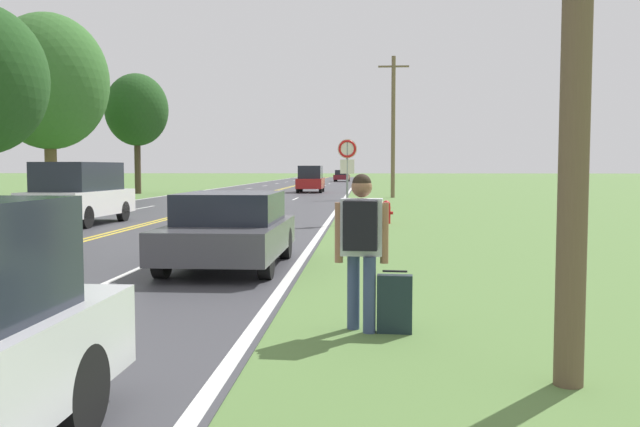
{
  "coord_description": "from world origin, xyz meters",
  "views": [
    {
      "loc": [
        6.88,
        -3.63,
        1.79
      ],
      "look_at": [
        6.05,
        8.61,
        0.95
      ],
      "focal_mm": 38.0,
      "sensor_mm": 36.0,
      "label": 1
    }
  ],
  "objects_px": {
    "suitcase": "(395,304)",
    "car_maroon_sedan_receding": "(342,176)",
    "traffic_sign": "(347,160)",
    "tree_right_cluster": "(49,82)",
    "car_red_van_mid_far": "(311,179)",
    "tree_left_verge": "(137,110)",
    "car_white_suv_mid_near": "(79,193)",
    "hitchhiker_person": "(361,236)",
    "car_dark_grey_sedan_approaching": "(230,229)",
    "fire_hydrant": "(386,212)"
  },
  "relations": [
    {
      "from": "suitcase",
      "to": "car_maroon_sedan_receding",
      "type": "xyz_separation_m",
      "value": [
        -3.34,
        78.01,
        0.43
      ]
    },
    {
      "from": "traffic_sign",
      "to": "tree_right_cluster",
      "type": "height_order",
      "value": "tree_right_cluster"
    },
    {
      "from": "car_red_van_mid_far",
      "to": "car_maroon_sedan_receding",
      "type": "distance_m",
      "value": 37.14
    },
    {
      "from": "tree_left_verge",
      "to": "car_white_suv_mid_near",
      "type": "xyz_separation_m",
      "value": [
        6.59,
        -24.68,
        -4.65
      ]
    },
    {
      "from": "traffic_sign",
      "to": "tree_right_cluster",
      "type": "distance_m",
      "value": 25.01
    },
    {
      "from": "hitchhiker_person",
      "to": "car_dark_grey_sedan_approaching",
      "type": "relative_size",
      "value": 0.43
    },
    {
      "from": "traffic_sign",
      "to": "car_white_suv_mid_near",
      "type": "xyz_separation_m",
      "value": [
        -8.34,
        -0.55,
        -1.01
      ]
    },
    {
      "from": "fire_hydrant",
      "to": "car_dark_grey_sedan_approaching",
      "type": "distance_m",
      "value": 10.17
    },
    {
      "from": "suitcase",
      "to": "traffic_sign",
      "type": "height_order",
      "value": "traffic_sign"
    },
    {
      "from": "suitcase",
      "to": "tree_left_verge",
      "type": "distance_m",
      "value": 41.45
    },
    {
      "from": "suitcase",
      "to": "car_red_van_mid_far",
      "type": "xyz_separation_m",
      "value": [
        -4.25,
        40.88,
        0.67
      ]
    },
    {
      "from": "hitchhiker_person",
      "to": "suitcase",
      "type": "xyz_separation_m",
      "value": [
        0.36,
        -0.03,
        -0.74
      ]
    },
    {
      "from": "tree_right_cluster",
      "to": "car_maroon_sedan_receding",
      "type": "height_order",
      "value": "tree_right_cluster"
    },
    {
      "from": "suitcase",
      "to": "car_white_suv_mid_near",
      "type": "height_order",
      "value": "car_white_suv_mid_near"
    },
    {
      "from": "suitcase",
      "to": "fire_hydrant",
      "type": "distance_m",
      "value": 14.34
    },
    {
      "from": "car_red_van_mid_far",
      "to": "tree_left_verge",
      "type": "bearing_deg",
      "value": -75.97
    },
    {
      "from": "hitchhiker_person",
      "to": "tree_left_verge",
      "type": "relative_size",
      "value": 0.21
    },
    {
      "from": "tree_right_cluster",
      "to": "car_maroon_sedan_receding",
      "type": "bearing_deg",
      "value": 72.11
    },
    {
      "from": "hitchhiker_person",
      "to": "suitcase",
      "type": "distance_m",
      "value": 0.82
    },
    {
      "from": "car_white_suv_mid_near",
      "to": "car_red_van_mid_far",
      "type": "distance_m",
      "value": 28.07
    },
    {
      "from": "tree_left_verge",
      "to": "tree_right_cluster",
      "type": "height_order",
      "value": "tree_right_cluster"
    },
    {
      "from": "car_maroon_sedan_receding",
      "to": "traffic_sign",
      "type": "bearing_deg",
      "value": 4.89
    },
    {
      "from": "tree_right_cluster",
      "to": "car_red_van_mid_far",
      "type": "bearing_deg",
      "value": 34.94
    },
    {
      "from": "car_dark_grey_sedan_approaching",
      "to": "car_maroon_sedan_receding",
      "type": "bearing_deg",
      "value": -179.29
    },
    {
      "from": "suitcase",
      "to": "car_maroon_sedan_receding",
      "type": "relative_size",
      "value": 0.16
    },
    {
      "from": "tree_left_verge",
      "to": "car_red_van_mid_far",
      "type": "xyz_separation_m",
      "value": [
        11.58,
        2.95,
        -4.67
      ]
    },
    {
      "from": "car_dark_grey_sedan_approaching",
      "to": "car_white_suv_mid_near",
      "type": "distance_m",
      "value": 10.79
    },
    {
      "from": "tree_right_cluster",
      "to": "car_maroon_sedan_receding",
      "type": "relative_size",
      "value": 2.5
    },
    {
      "from": "tree_left_verge",
      "to": "car_red_van_mid_far",
      "type": "relative_size",
      "value": 1.94
    },
    {
      "from": "traffic_sign",
      "to": "car_maroon_sedan_receding",
      "type": "xyz_separation_m",
      "value": [
        -2.44,
        64.21,
        -1.27
      ]
    },
    {
      "from": "suitcase",
      "to": "car_white_suv_mid_near",
      "type": "distance_m",
      "value": 16.17
    },
    {
      "from": "traffic_sign",
      "to": "tree_left_verge",
      "type": "relative_size",
      "value": 0.33
    },
    {
      "from": "traffic_sign",
      "to": "car_red_van_mid_far",
      "type": "xyz_separation_m",
      "value": [
        -3.36,
        27.08,
        -1.03
      ]
    },
    {
      "from": "tree_left_verge",
      "to": "car_white_suv_mid_near",
      "type": "distance_m",
      "value": 25.97
    },
    {
      "from": "suitcase",
      "to": "car_maroon_sedan_receding",
      "type": "bearing_deg",
      "value": 6.23
    },
    {
      "from": "car_white_suv_mid_near",
      "to": "car_dark_grey_sedan_approaching",
      "type": "bearing_deg",
      "value": -140.46
    },
    {
      "from": "fire_hydrant",
      "to": "traffic_sign",
      "type": "xyz_separation_m",
      "value": [
        -1.23,
        -0.54,
        1.64
      ]
    },
    {
      "from": "tree_left_verge",
      "to": "tree_right_cluster",
      "type": "relative_size",
      "value": 0.77
    },
    {
      "from": "car_dark_grey_sedan_approaching",
      "to": "car_maroon_sedan_receding",
      "type": "distance_m",
      "value": 73.37
    },
    {
      "from": "car_dark_grey_sedan_approaching",
      "to": "car_white_suv_mid_near",
      "type": "relative_size",
      "value": 0.9
    },
    {
      "from": "fire_hydrant",
      "to": "traffic_sign",
      "type": "bearing_deg",
      "value": -156.46
    },
    {
      "from": "traffic_sign",
      "to": "car_maroon_sedan_receding",
      "type": "bearing_deg",
      "value": 92.18
    },
    {
      "from": "suitcase",
      "to": "tree_right_cluster",
      "type": "distance_m",
      "value": 36.59
    },
    {
      "from": "car_white_suv_mid_near",
      "to": "car_red_van_mid_far",
      "type": "xyz_separation_m",
      "value": [
        4.99,
        27.63,
        -0.02
      ]
    },
    {
      "from": "car_dark_grey_sedan_approaching",
      "to": "car_red_van_mid_far",
      "type": "height_order",
      "value": "car_red_van_mid_far"
    },
    {
      "from": "car_red_van_mid_far",
      "to": "car_maroon_sedan_receding",
      "type": "xyz_separation_m",
      "value": [
        0.91,
        37.13,
        -0.24
      ]
    },
    {
      "from": "suitcase",
      "to": "traffic_sign",
      "type": "distance_m",
      "value": 13.93
    },
    {
      "from": "fire_hydrant",
      "to": "tree_left_verge",
      "type": "bearing_deg",
      "value": 124.42
    },
    {
      "from": "traffic_sign",
      "to": "car_dark_grey_sedan_approaching",
      "type": "height_order",
      "value": "traffic_sign"
    },
    {
      "from": "suitcase",
      "to": "hitchhiker_person",
      "type": "bearing_deg",
      "value": 89.36
    }
  ]
}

